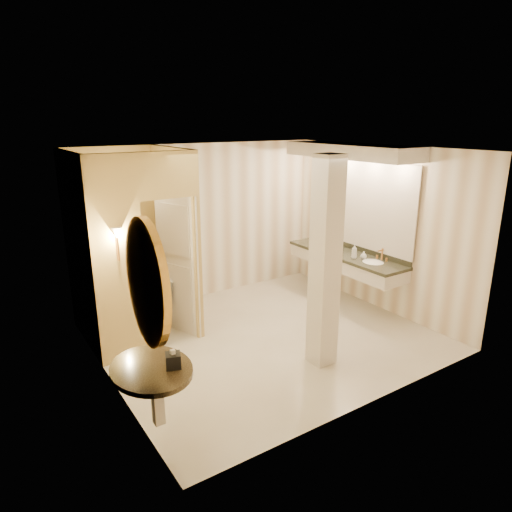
{
  "coord_description": "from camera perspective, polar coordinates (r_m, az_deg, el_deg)",
  "views": [
    {
      "loc": [
        -3.49,
        -5.02,
        3.08
      ],
      "look_at": [
        -0.04,
        0.2,
        1.2
      ],
      "focal_mm": 32.0,
      "sensor_mm": 36.0,
      "label": 1
    }
  ],
  "objects": [
    {
      "name": "floor",
      "position": [
        6.84,
        1.19,
        -10.03
      ],
      "size": [
        4.5,
        4.5,
        0.0
      ],
      "primitive_type": "plane",
      "color": "beige",
      "rests_on": "ground"
    },
    {
      "name": "ceiling",
      "position": [
        6.12,
        1.35,
        13.16
      ],
      "size": [
        4.5,
        4.5,
        0.0
      ],
      "primitive_type": "plane",
      "rotation": [
        3.14,
        0.0,
        0.0
      ],
      "color": "white",
      "rests_on": "wall_back"
    },
    {
      "name": "wall_back",
      "position": [
        8.02,
        -6.91,
        4.16
      ],
      "size": [
        4.5,
        0.02,
        2.7
      ],
      "primitive_type": "cube",
      "color": "white",
      "rests_on": "floor"
    },
    {
      "name": "wall_front",
      "position": [
        4.93,
        14.67,
        -4.42
      ],
      "size": [
        4.5,
        0.02,
        2.7
      ],
      "primitive_type": "cube",
      "color": "white",
      "rests_on": "floor"
    },
    {
      "name": "wall_left",
      "position": [
        5.45,
        -18.6,
        -2.7
      ],
      "size": [
        0.02,
        4.0,
        2.7
      ],
      "primitive_type": "cube",
      "color": "white",
      "rests_on": "floor"
    },
    {
      "name": "wall_right",
      "position": [
        7.82,
        14.98,
        3.37
      ],
      "size": [
        0.02,
        4.0,
        2.7
      ],
      "primitive_type": "cube",
      "color": "white",
      "rests_on": "floor"
    },
    {
      "name": "toilet_closet",
      "position": [
        6.66,
        -11.53,
        1.64
      ],
      "size": [
        1.5,
        1.55,
        2.7
      ],
      "color": "#DBC873",
      "rests_on": "floor"
    },
    {
      "name": "wall_sconce",
      "position": [
        5.82,
        -17.01,
        2.6
      ],
      "size": [
        0.14,
        0.14,
        0.42
      ],
      "color": "#C5843F",
      "rests_on": "toilet_closet"
    },
    {
      "name": "vanity",
      "position": [
        7.83,
        11.63,
        5.7
      ],
      "size": [
        0.75,
        2.49,
        2.09
      ],
      "color": "beige",
      "rests_on": "floor"
    },
    {
      "name": "console_shelf",
      "position": [
        4.26,
        -13.18,
        -7.91
      ],
      "size": [
        0.92,
        0.92,
        1.91
      ],
      "color": "black",
      "rests_on": "floor"
    },
    {
      "name": "pillar",
      "position": [
        5.74,
        8.63,
        -1.01
      ],
      "size": [
        0.3,
        0.3,
        2.7
      ],
      "primitive_type": "cube",
      "color": "beige",
      "rests_on": "floor"
    },
    {
      "name": "tissue_box",
      "position": [
        4.39,
        -10.32,
        -12.73
      ],
      "size": [
        0.18,
        0.18,
        0.14
      ],
      "primitive_type": "cube",
      "rotation": [
        0.0,
        0.0,
        -0.35
      ],
      "color": "black",
      "rests_on": "console_shelf"
    },
    {
      "name": "toilet",
      "position": [
        7.27,
        -12.64,
        -5.19
      ],
      "size": [
        0.62,
        0.89,
        0.83
      ],
      "primitive_type": "imported",
      "rotation": [
        0.0,
        0.0,
        2.94
      ],
      "color": "white",
      "rests_on": "floor"
    },
    {
      "name": "soap_bottle_a",
      "position": [
        8.0,
        10.39,
        0.92
      ],
      "size": [
        0.06,
        0.06,
        0.13
      ],
      "primitive_type": "imported",
      "rotation": [
        0.0,
        0.0,
        -0.05
      ],
      "color": "beige",
      "rests_on": "vanity"
    },
    {
      "name": "soap_bottle_b",
      "position": [
        7.7,
        13.3,
        0.12
      ],
      "size": [
        0.1,
        0.1,
        0.13
      ],
      "primitive_type": "imported",
      "rotation": [
        0.0,
        0.0,
        -0.04
      ],
      "color": "silver",
      "rests_on": "vanity"
    },
    {
      "name": "soap_bottle_c",
      "position": [
        7.68,
        12.19,
        0.59
      ],
      "size": [
        0.11,
        0.11,
        0.24
      ],
      "primitive_type": "imported",
      "rotation": [
        0.0,
        0.0,
        0.23
      ],
      "color": "#C6B28C",
      "rests_on": "vanity"
    }
  ]
}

